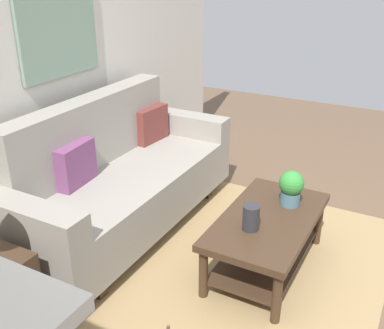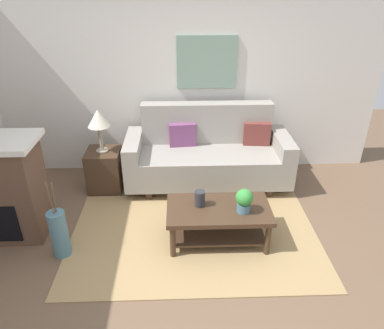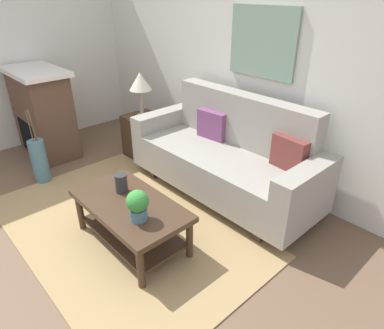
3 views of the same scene
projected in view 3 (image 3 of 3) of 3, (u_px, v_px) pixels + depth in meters
The scene contains 18 objects.
ground_plane at pixel (75, 251), 3.02m from camera, with size 9.31×9.31×0.00m, color brown.
wall_back at pixel (247, 61), 3.73m from camera, with size 5.31×0.10×2.70m, color silver.
wall_left at pixel (8, 48), 4.51m from camera, with size 0.10×5.19×2.70m, color silver.
area_rug at pixel (123, 226), 3.32m from camera, with size 2.76×1.74×0.01m, color #A38456.
couch at pixel (226, 157), 3.69m from camera, with size 2.18×0.84×1.08m.
throw_pillow_plum at pixel (212, 125), 3.87m from camera, with size 0.36×0.12×0.32m, color #7A4270.
throw_pillow_maroon at pixel (289, 153), 3.21m from camera, with size 0.36×0.12×0.32m, color brown.
coffee_table at pixel (131, 214), 2.98m from camera, with size 1.10×0.60×0.43m.
tabletop_vase at pixel (121, 183), 3.05m from camera, with size 0.11×0.11×0.17m, color #2D2D33.
potted_plant_tabletop at pixel (138, 205), 2.65m from camera, with size 0.18×0.18×0.26m.
side_table at pixel (144, 136), 4.61m from camera, with size 0.44×0.44×0.56m, color #422D1E.
table_lamp at pixel (140, 83), 4.27m from camera, with size 0.28×0.28×0.57m.
fireplace at pixel (43, 113), 4.52m from camera, with size 1.02×0.58×1.16m.
floor_vase at pixel (40, 161), 3.97m from camera, with size 0.18×0.18×0.53m, color slate.
floor_vase_branch_a at pixel (32, 126), 3.75m from camera, with size 0.01×0.01×0.36m, color brown.
floor_vase_branch_b at pixel (33, 125), 3.78m from camera, with size 0.01×0.01×0.36m, color brown.
floor_vase_branch_c at pixel (29, 126), 3.76m from camera, with size 0.01×0.01×0.36m, color brown.
framed_painting at pixel (262, 42), 3.44m from camera, with size 0.80×0.03×0.69m, color gray.
Camera 3 is at (2.41, -0.80, 2.09)m, focal length 31.87 mm.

